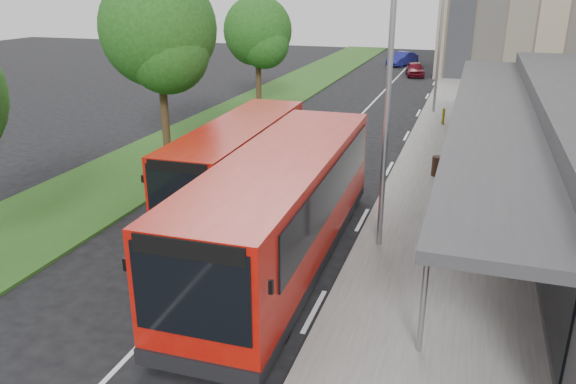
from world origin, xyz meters
name	(u,v)px	position (x,y,z in m)	size (l,w,h in m)	color
ground	(224,257)	(0.00, 0.00, 0.00)	(120.00, 120.00, 0.00)	black
pavement	(462,122)	(6.00, 20.00, 0.07)	(5.00, 80.00, 0.15)	slate
grass_verge	(253,108)	(-7.00, 20.00, 0.05)	(5.00, 80.00, 0.10)	#234817
lane_centre_line	(341,135)	(0.00, 15.00, 0.01)	(0.12, 70.00, 0.01)	silver
kerb_dashes	(413,123)	(3.30, 19.00, 0.01)	(0.12, 56.00, 0.01)	silver
tree_mid	(159,37)	(-7.01, 9.05, 5.34)	(5.14, 5.14, 8.27)	#382516
tree_far	(258,35)	(-7.01, 21.05, 4.51)	(4.38, 4.38, 6.98)	#382516
lamp_post_near	(385,92)	(4.12, 2.00, 4.72)	(1.44, 0.28, 8.00)	gray
lamp_post_far	(439,35)	(4.12, 22.00, 4.72)	(1.44, 0.28, 8.00)	gray
bus_main	(283,208)	(1.72, 0.28, 1.65)	(3.14, 11.42, 3.22)	#AA1409
bus_second	(239,159)	(-1.62, 5.00, 1.40)	(2.75, 9.74, 2.73)	#AA1409
litter_bin	(437,166)	(5.35, 9.19, 0.56)	(0.45, 0.45, 0.81)	#321E14
bollard	(443,116)	(4.98, 18.61, 0.61)	(0.15, 0.15, 0.91)	yellow
car_near	(415,69)	(1.35, 37.42, 0.61)	(1.45, 3.59, 1.22)	#5A0C17
car_far	(402,59)	(-0.61, 44.06, 0.67)	(1.41, 4.04, 1.33)	navy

